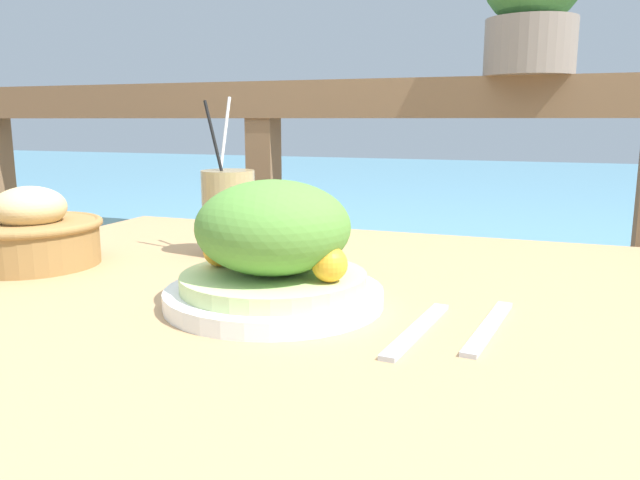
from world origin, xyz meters
The scene contains 8 objects.
patio_table centered at (0.00, 0.00, 0.63)m, with size 1.21×0.92×0.72m.
railing_fence centered at (0.00, 0.77, 0.73)m, with size 2.80×0.08×1.02m.
sea_backdrop centered at (0.00, 3.27, 0.27)m, with size 12.00×4.00×0.55m.
salad_plate centered at (-0.05, -0.06, 0.78)m, with size 0.25×0.25×0.15m.
drink_glass centered at (-0.23, 0.17, 0.78)m, with size 0.08×0.08×0.25m.
bread_basket centered at (-0.47, 0.00, 0.76)m, with size 0.20×0.20×0.12m.
fork centered at (0.13, -0.10, 0.72)m, with size 0.04×0.18×0.00m.
knife centered at (0.19, -0.06, 0.72)m, with size 0.04×0.18×0.00m.
Camera 1 is at (0.24, -0.70, 0.93)m, focal length 35.00 mm.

